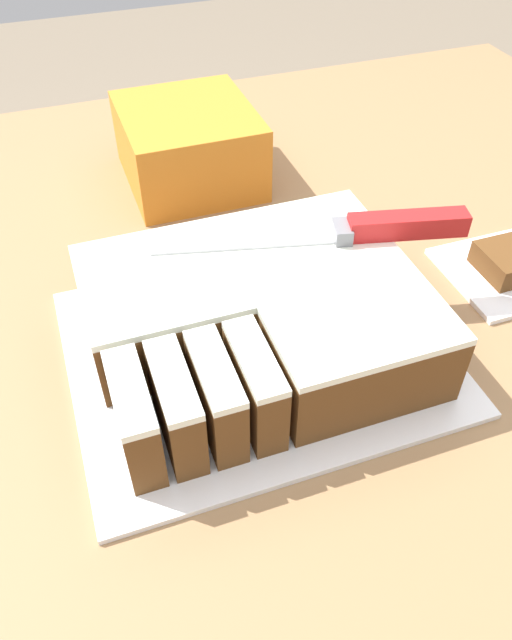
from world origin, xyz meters
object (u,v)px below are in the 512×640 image
cake (259,317)px  knife (372,229)px  cake_board (256,351)px  storage_box (189,146)px  brownie (509,261)px

cake → knife: knife is taller
knife → cake_board: bearing=28.7°
cake → cake_board: bearing=-141.0°
cake_board → cake: 0.04m
knife → storage_box: (-0.10, 0.30, -0.04)m
brownie → storage_box: size_ratio=0.34×
cake_board → knife: size_ratio=1.16×
cake_board → storage_box: 0.33m
cake → brownie: cake is taller
cake_board → storage_box: (0.03, 0.33, 0.04)m
cake_board → cake: cake is taller
cake_board → storage_box: storage_box is taller
cake_board → brownie: bearing=3.9°
cake → storage_box: size_ratio=1.66×
brownie → storage_box: storage_box is taller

